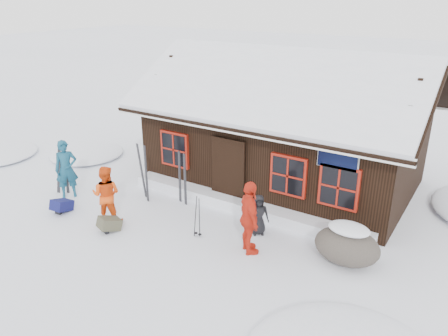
{
  "coord_description": "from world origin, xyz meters",
  "views": [
    {
      "loc": [
        7.2,
        -7.59,
        5.9
      ],
      "look_at": [
        0.98,
        2.06,
        1.3
      ],
      "focal_mm": 35.0,
      "sensor_mm": 36.0,
      "label": 1
    }
  ],
  "objects_px": {
    "backpack_blue": "(62,207)",
    "boulder": "(347,245)",
    "skier_teal": "(66,169)",
    "ski_pair_left": "(62,169)",
    "skier_orange_right": "(249,218)",
    "skier_crouched": "(258,215)",
    "backpack_olive": "(110,226)",
    "ski_poles": "(197,218)",
    "skier_orange_left": "(106,195)"
  },
  "relations": [
    {
      "from": "boulder",
      "to": "ski_pair_left",
      "type": "xyz_separation_m",
      "value": [
        -8.7,
        -1.07,
        0.38
      ]
    },
    {
      "from": "skier_orange_left",
      "to": "skier_crouched",
      "type": "height_order",
      "value": "skier_orange_left"
    },
    {
      "from": "ski_pair_left",
      "to": "backpack_blue",
      "type": "bearing_deg",
      "value": -50.69
    },
    {
      "from": "backpack_olive",
      "to": "ski_pair_left",
      "type": "bearing_deg",
      "value": -178.39
    },
    {
      "from": "skier_orange_left",
      "to": "ski_poles",
      "type": "xyz_separation_m",
      "value": [
        2.56,
        0.68,
        -0.27
      ]
    },
    {
      "from": "skier_crouched",
      "to": "ski_poles",
      "type": "distance_m",
      "value": 1.59
    },
    {
      "from": "ski_poles",
      "to": "skier_crouched",
      "type": "bearing_deg",
      "value": 38.48
    },
    {
      "from": "skier_orange_right",
      "to": "skier_crouched",
      "type": "bearing_deg",
      "value": -31.21
    },
    {
      "from": "skier_orange_left",
      "to": "backpack_blue",
      "type": "xyz_separation_m",
      "value": [
        -1.54,
        -0.34,
        -0.67
      ]
    },
    {
      "from": "boulder",
      "to": "skier_teal",
      "type": "bearing_deg",
      "value": -172.28
    },
    {
      "from": "skier_orange_left",
      "to": "skier_orange_right",
      "type": "relative_size",
      "value": 0.88
    },
    {
      "from": "skier_crouched",
      "to": "backpack_olive",
      "type": "height_order",
      "value": "skier_crouched"
    },
    {
      "from": "skier_orange_left",
      "to": "skier_crouched",
      "type": "relative_size",
      "value": 1.48
    },
    {
      "from": "backpack_olive",
      "to": "backpack_blue",
      "type": "bearing_deg",
      "value": -161.66
    },
    {
      "from": "ski_poles",
      "to": "backpack_blue",
      "type": "relative_size",
      "value": 2.15
    },
    {
      "from": "skier_teal",
      "to": "ski_pair_left",
      "type": "relative_size",
      "value": 1.03
    },
    {
      "from": "boulder",
      "to": "backpack_olive",
      "type": "bearing_deg",
      "value": -160.97
    },
    {
      "from": "skier_crouched",
      "to": "skier_orange_left",
      "type": "bearing_deg",
      "value": 162.91
    },
    {
      "from": "skier_orange_right",
      "to": "backpack_olive",
      "type": "height_order",
      "value": "skier_orange_right"
    },
    {
      "from": "backpack_blue",
      "to": "skier_teal",
      "type": "bearing_deg",
      "value": 123.65
    },
    {
      "from": "skier_orange_right",
      "to": "backpack_olive",
      "type": "xyz_separation_m",
      "value": [
        -3.62,
        -1.12,
        -0.78
      ]
    },
    {
      "from": "ski_pair_left",
      "to": "backpack_olive",
      "type": "xyz_separation_m",
      "value": [
        2.94,
        -0.92,
        -0.69
      ]
    },
    {
      "from": "skier_orange_right",
      "to": "ski_poles",
      "type": "relative_size",
      "value": 1.58
    },
    {
      "from": "skier_orange_right",
      "to": "boulder",
      "type": "height_order",
      "value": "skier_orange_right"
    },
    {
      "from": "ski_poles",
      "to": "ski_pair_left",
      "type": "bearing_deg",
      "value": -178.66
    },
    {
      "from": "skier_orange_right",
      "to": "boulder",
      "type": "distance_m",
      "value": 2.35
    },
    {
      "from": "skier_orange_right",
      "to": "skier_crouched",
      "type": "distance_m",
      "value": 1.01
    },
    {
      "from": "ski_poles",
      "to": "backpack_olive",
      "type": "height_order",
      "value": "ski_poles"
    },
    {
      "from": "skier_orange_left",
      "to": "ski_poles",
      "type": "relative_size",
      "value": 1.39
    },
    {
      "from": "skier_orange_right",
      "to": "boulder",
      "type": "xyz_separation_m",
      "value": [
        2.13,
        0.87,
        -0.48
      ]
    },
    {
      "from": "skier_orange_left",
      "to": "backpack_blue",
      "type": "distance_m",
      "value": 1.72
    },
    {
      "from": "backpack_blue",
      "to": "backpack_olive",
      "type": "distance_m",
      "value": 1.96
    },
    {
      "from": "skier_orange_right",
      "to": "backpack_blue",
      "type": "relative_size",
      "value": 3.4
    },
    {
      "from": "skier_orange_right",
      "to": "ski_poles",
      "type": "height_order",
      "value": "skier_orange_right"
    },
    {
      "from": "backpack_blue",
      "to": "skier_orange_left",
      "type": "bearing_deg",
      "value": 6.03
    },
    {
      "from": "skier_teal",
      "to": "ski_pair_left",
      "type": "bearing_deg",
      "value": 115.01
    },
    {
      "from": "skier_orange_left",
      "to": "ski_pair_left",
      "type": "bearing_deg",
      "value": -38.0
    },
    {
      "from": "ski_pair_left",
      "to": "ski_poles",
      "type": "bearing_deg",
      "value": -6.87
    },
    {
      "from": "skier_orange_left",
      "to": "backpack_blue",
      "type": "relative_size",
      "value": 2.98
    },
    {
      "from": "backpack_blue",
      "to": "ski_pair_left",
      "type": "bearing_deg",
      "value": 131.13
    },
    {
      "from": "skier_teal",
      "to": "skier_crouched",
      "type": "xyz_separation_m",
      "value": [
        6.04,
        1.18,
        -0.36
      ]
    },
    {
      "from": "skier_teal",
      "to": "ski_poles",
      "type": "height_order",
      "value": "skier_teal"
    },
    {
      "from": "skier_orange_right",
      "to": "skier_crouched",
      "type": "xyz_separation_m",
      "value": [
        -0.24,
        0.9,
        -0.38
      ]
    },
    {
      "from": "ski_pair_left",
      "to": "ski_poles",
      "type": "xyz_separation_m",
      "value": [
        5.09,
        0.12,
        -0.28
      ]
    },
    {
      "from": "ski_pair_left",
      "to": "skier_teal",
      "type": "bearing_deg",
      "value": -22.15
    },
    {
      "from": "skier_orange_right",
      "to": "backpack_blue",
      "type": "height_order",
      "value": "skier_orange_right"
    },
    {
      "from": "ski_poles",
      "to": "backpack_olive",
      "type": "bearing_deg",
      "value": -154.24
    },
    {
      "from": "skier_orange_left",
      "to": "ski_poles",
      "type": "height_order",
      "value": "skier_orange_left"
    },
    {
      "from": "backpack_blue",
      "to": "boulder",
      "type": "bearing_deg",
      "value": 7.89
    },
    {
      "from": "skier_orange_right",
      "to": "boulder",
      "type": "relative_size",
      "value": 1.22
    }
  ]
}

